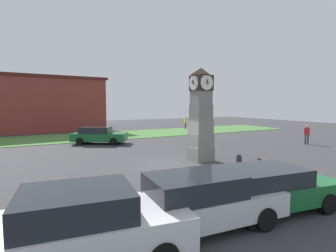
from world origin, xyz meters
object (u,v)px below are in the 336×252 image
bollard_mid_row (239,164)px  car_by_building (269,187)px  bollard_near_tower (259,168)px  pedestrian_near_bench (307,133)px  car_near_tower (201,200)px  car_silver_hatch (99,135)px  pedestrian_crossing_lot (185,122)px  clock_tower (201,117)px  car_navy_sedan (88,224)px

bollard_mid_row → car_by_building: bearing=-121.9°
bollard_near_tower → pedestrian_near_bench: size_ratio=0.59×
car_near_tower → car_silver_hatch: size_ratio=0.95×
bollard_mid_row → pedestrian_crossing_lot: (9.92, 20.61, 0.47)m
bollard_near_tower → car_silver_hatch: bearing=105.2°
car_by_building → bollard_mid_row: bearing=58.1°
pedestrian_crossing_lot → bollard_near_tower: bearing=-114.3°
clock_tower → pedestrian_crossing_lot: clock_tower is taller
pedestrian_near_bench → pedestrian_crossing_lot: bearing=96.2°
car_by_building → car_near_tower: bearing=179.0°
clock_tower → pedestrian_near_bench: size_ratio=3.40×
car_by_building → pedestrian_crossing_lot: pedestrian_crossing_lot is taller
bollard_mid_row → car_silver_hatch: car_silver_hatch is taller
bollard_near_tower → car_near_tower: bearing=-153.0°
bollard_mid_row → pedestrian_crossing_lot: size_ratio=0.56×
bollard_near_tower → car_near_tower: 5.71m
car_silver_hatch → car_by_building: bearing=-85.3°
clock_tower → car_near_tower: clock_tower is taller
car_near_tower → pedestrian_near_bench: 18.48m
bollard_mid_row → car_near_tower: car_near_tower is taller
pedestrian_crossing_lot → pedestrian_near_bench: bearing=-83.8°
clock_tower → car_near_tower: size_ratio=1.20×
bollard_mid_row → car_navy_sedan: car_navy_sedan is taller
bollard_near_tower → car_navy_sedan: size_ratio=0.22×
pedestrian_near_bench → pedestrian_crossing_lot: pedestrian_crossing_lot is taller
car_silver_hatch → pedestrian_near_bench: (15.42, -8.66, 0.18)m
bollard_near_tower → car_silver_hatch: car_silver_hatch is taller
clock_tower → car_silver_hatch: (-3.80, 9.58, -1.88)m
clock_tower → car_by_building: 7.76m
bollard_near_tower → car_silver_hatch: (-3.83, 14.07, 0.26)m
clock_tower → car_silver_hatch: clock_tower is taller
bollard_mid_row → car_by_building: car_by_building is taller
car_by_building → pedestrian_crossing_lot: 27.33m
car_by_building → car_navy_sedan: bearing=-179.3°
car_by_building → bollard_near_tower: bearing=46.9°
car_navy_sedan → pedestrian_crossing_lot: bearing=53.7°
bollard_near_tower → car_by_building: size_ratio=0.20×
bollard_mid_row → pedestrian_near_bench: (11.69, 4.23, 0.46)m
car_near_tower → car_navy_sedan: bearing=-178.0°
car_navy_sedan → pedestrian_crossing_lot: (17.95, 24.48, 0.13)m
bollard_mid_row → car_near_tower: 6.24m
clock_tower → bollard_near_tower: (0.04, -4.49, -2.14)m
bollard_mid_row → car_navy_sedan: 8.92m
car_by_building → car_silver_hatch: 16.76m
bollard_near_tower → pedestrian_near_bench: 12.79m
bollard_near_tower → car_near_tower: (-5.08, -2.59, 0.29)m
pedestrian_crossing_lot → car_silver_hatch: bearing=-150.5°
car_by_building → pedestrian_near_bench: (14.05, 8.04, 0.19)m
clock_tower → bollard_near_tower: size_ratio=5.80×
car_near_tower → pedestrian_crossing_lot: size_ratio=2.78×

